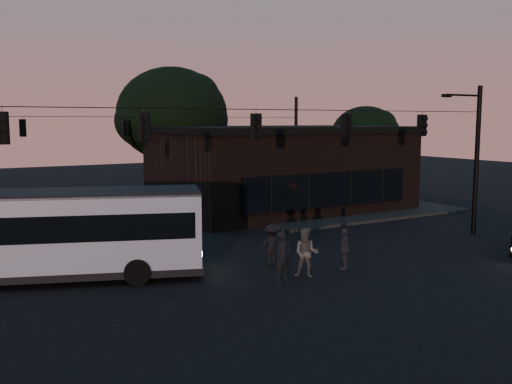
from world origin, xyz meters
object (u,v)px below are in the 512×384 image
bus (40,231)px  pedestrian_d (271,245)px  pedestrian_c (345,249)px  building (280,168)px  pedestrian_b (306,253)px  pedestrian_a (283,256)px

bus → pedestrian_d: bearing=4.2°
bus → pedestrian_c: 11.40m
pedestrian_c → building: bearing=-148.5°
pedestrian_c → pedestrian_d: pedestrian_d is taller
building → pedestrian_c: size_ratio=9.39×
pedestrian_b → pedestrian_d: (-0.16, 2.19, -0.10)m
pedestrian_d → building: bearing=-113.1°
bus → pedestrian_b: (8.47, -4.64, -0.90)m
pedestrian_b → pedestrian_a: bearing=-143.1°
bus → pedestrian_c: size_ratio=7.17×
building → pedestrian_b: building is taller
bus → pedestrian_c: bearing=-2.6°
building → bus: building is taller
building → bus: (-16.66, -9.60, -0.88)m
pedestrian_a → pedestrian_b: size_ratio=0.99×
pedestrian_a → pedestrian_b: 0.98m
bus → pedestrian_c: (10.44, -4.47, -1.01)m
pedestrian_a → building: bearing=42.7°
bus → pedestrian_a: 8.82m
building → pedestrian_a: size_ratio=8.45×
bus → pedestrian_d: size_ratio=7.13×
building → pedestrian_d: 14.78m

